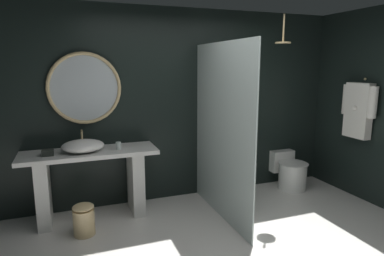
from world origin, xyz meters
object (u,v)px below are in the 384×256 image
at_px(tissue_box, 48,153).
at_px(toilet, 290,172).
at_px(tumbler_cup, 119,146).
at_px(hanging_bathrobe, 358,108).
at_px(waste_bin, 84,219).
at_px(round_wall_mirror, 85,88).
at_px(vessel_sink, 83,146).
at_px(rain_shower_head, 283,40).

bearing_deg(tissue_box, toilet, 0.75).
height_order(tumbler_cup, toilet, tumbler_cup).
xyz_separation_m(hanging_bathrobe, waste_bin, (-3.61, 0.20, -1.10)).
distance_m(round_wall_mirror, waste_bin, 1.55).
xyz_separation_m(tumbler_cup, tissue_box, (-0.79, -0.01, -0.01)).
height_order(tumbler_cup, waste_bin, tumbler_cup).
bearing_deg(vessel_sink, round_wall_mirror, 75.78).
xyz_separation_m(vessel_sink, hanging_bathrobe, (3.56, -0.59, 0.36)).
height_order(tissue_box, round_wall_mirror, round_wall_mirror).
relative_size(tissue_box, round_wall_mirror, 0.15).
xyz_separation_m(round_wall_mirror, hanging_bathrobe, (3.49, -0.87, -0.30)).
relative_size(round_wall_mirror, toilet, 1.48).
relative_size(tissue_box, rain_shower_head, 0.35).
bearing_deg(waste_bin, vessel_sink, 82.35).
bearing_deg(toilet, waste_bin, -172.25).
bearing_deg(tissue_box, round_wall_mirror, 33.64).
height_order(round_wall_mirror, toilet, round_wall_mirror).
distance_m(vessel_sink, rain_shower_head, 2.85).
bearing_deg(tumbler_cup, rain_shower_head, -5.61).
relative_size(hanging_bathrobe, toilet, 1.37).
height_order(hanging_bathrobe, toilet, hanging_bathrobe).
xyz_separation_m(toilet, waste_bin, (-3.03, -0.41, -0.06)).
bearing_deg(vessel_sink, tumbler_cup, -1.69).
bearing_deg(tumbler_cup, hanging_bathrobe, -10.43).
distance_m(round_wall_mirror, hanging_bathrobe, 3.61).
xyz_separation_m(rain_shower_head, hanging_bathrobe, (1.01, -0.37, -0.90)).
distance_m(vessel_sink, tissue_box, 0.39).
height_order(round_wall_mirror, hanging_bathrobe, round_wall_mirror).
relative_size(round_wall_mirror, hanging_bathrobe, 1.08).
bearing_deg(waste_bin, tumbler_cup, 39.31).
distance_m(tumbler_cup, hanging_bathrobe, 3.23).
xyz_separation_m(tumbler_cup, waste_bin, (-0.46, -0.38, -0.71)).
bearing_deg(hanging_bathrobe, tissue_box, 171.78).
relative_size(tumbler_cup, tissue_box, 0.69).
distance_m(rain_shower_head, hanging_bathrobe, 1.40).
distance_m(vessel_sink, hanging_bathrobe, 3.63).
bearing_deg(vessel_sink, hanging_bathrobe, -9.44).
distance_m(tumbler_cup, round_wall_mirror, 0.82).
bearing_deg(rain_shower_head, tumbler_cup, 174.39).
bearing_deg(vessel_sink, toilet, 0.42).
distance_m(rain_shower_head, waste_bin, 3.29).
xyz_separation_m(tissue_box, hanging_bathrobe, (3.94, -0.57, 0.40)).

